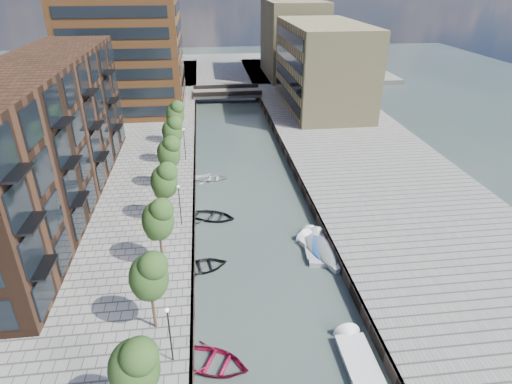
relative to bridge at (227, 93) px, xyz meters
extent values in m
plane|color=#38473F|center=(0.00, -32.00, -1.39)|extent=(300.00, 300.00, 0.00)
cube|color=gray|center=(16.00, -32.00, -0.89)|extent=(20.00, 140.00, 1.00)
cube|color=#332823|center=(-6.10, -32.00, -0.89)|extent=(0.25, 140.00, 1.00)
cube|color=#332823|center=(6.10, -32.00, -0.89)|extent=(0.25, 140.00, 1.00)
cube|color=gray|center=(0.00, 28.00, -0.89)|extent=(80.00, 40.00, 1.00)
cube|color=#321D13|center=(-20.00, -42.00, 6.61)|extent=(8.00, 38.00, 14.00)
cube|color=brown|center=(-17.00, -7.00, 14.61)|extent=(18.00, 18.00, 30.00)
cube|color=tan|center=(16.00, -10.00, 6.61)|extent=(12.00, 25.00, 14.00)
cube|color=tan|center=(16.00, 16.00, 7.61)|extent=(12.00, 20.00, 16.00)
cube|color=gray|center=(0.00, 0.00, -0.09)|extent=(13.00, 6.00, 0.60)
cube|color=#332823|center=(0.00, -2.80, 0.51)|extent=(13.00, 0.40, 0.80)
cube|color=#332823|center=(0.00, 2.80, 0.51)|extent=(13.00, 0.40, 0.80)
ellipsoid|color=#284C1C|center=(-8.50, -68.00, 3.93)|extent=(2.50, 2.50, 3.25)
cylinder|color=#382619|center=(-8.50, -61.00, 1.21)|extent=(0.20, 0.20, 3.20)
ellipsoid|color=#284C1C|center=(-8.50, -61.00, 3.93)|extent=(2.50, 2.50, 3.25)
cylinder|color=#382619|center=(-8.50, -54.00, 1.21)|extent=(0.20, 0.20, 3.20)
ellipsoid|color=#284C1C|center=(-8.50, -54.00, 3.93)|extent=(2.50, 2.50, 3.25)
cylinder|color=#382619|center=(-8.50, -47.00, 1.21)|extent=(0.20, 0.20, 3.20)
ellipsoid|color=#284C1C|center=(-8.50, -47.00, 3.93)|extent=(2.50, 2.50, 3.25)
cylinder|color=#382619|center=(-8.50, -40.00, 1.21)|extent=(0.20, 0.20, 3.20)
ellipsoid|color=#284C1C|center=(-8.50, -40.00, 3.93)|extent=(2.50, 2.50, 3.25)
cylinder|color=#382619|center=(-8.50, -33.00, 1.21)|extent=(0.20, 0.20, 3.20)
ellipsoid|color=#284C1C|center=(-8.50, -33.00, 3.93)|extent=(2.50, 2.50, 3.25)
cylinder|color=#382619|center=(-8.50, -26.00, 1.21)|extent=(0.20, 0.20, 3.20)
ellipsoid|color=#284C1C|center=(-8.50, -26.00, 3.93)|extent=(2.50, 2.50, 3.25)
cylinder|color=black|center=(-7.20, -64.00, 1.61)|extent=(0.10, 0.10, 4.00)
sphere|color=#FFF2CC|center=(-7.20, -64.00, 3.61)|extent=(0.24, 0.24, 0.24)
cylinder|color=black|center=(-7.20, -48.00, 1.61)|extent=(0.10, 0.10, 4.00)
sphere|color=#FFF2CC|center=(-7.20, -48.00, 3.61)|extent=(0.24, 0.24, 0.24)
cylinder|color=black|center=(-7.20, -32.00, 1.61)|extent=(0.10, 0.10, 4.00)
sphere|color=#FFF2CC|center=(-7.20, -32.00, 3.61)|extent=(0.24, 0.24, 0.24)
imported|color=black|center=(-5.29, -53.72, -1.39)|extent=(4.75, 3.80, 0.88)
imported|color=maroon|center=(-4.79, -63.86, -1.39)|extent=(5.81, 5.14, 1.00)
imported|color=white|center=(-4.11, -36.30, -1.39)|extent=(4.31, 3.30, 0.83)
imported|color=black|center=(-4.15, -45.57, -1.39)|extent=(5.25, 4.51, 0.92)
cube|color=silver|center=(4.62, -51.86, -1.34)|extent=(1.97, 4.41, 0.61)
cube|color=silver|center=(4.62, -51.86, -1.02)|extent=(2.06, 4.51, 0.09)
cone|color=silver|center=(4.82, -49.73, -1.30)|extent=(1.65, 0.98, 1.58)
ellipsoid|color=slate|center=(4.62, -51.86, -0.97)|extent=(1.85, 4.03, 0.52)
cube|color=white|center=(4.41, -65.41, -1.33)|extent=(1.94, 5.16, 0.73)
cube|color=white|center=(4.41, -65.41, -0.94)|extent=(2.03, 5.27, 0.11)
cone|color=white|center=(4.39, -62.83, -1.28)|extent=(1.91, 1.02, 1.90)
cube|color=#BCBCBA|center=(4.91, -52.52, -1.34)|extent=(2.55, 4.86, 0.65)
cube|color=#BCBCBA|center=(4.91, -52.52, -0.99)|extent=(2.64, 4.98, 0.10)
cone|color=#BCBCBA|center=(5.34, -50.24, -1.29)|extent=(1.85, 1.21, 1.71)
ellipsoid|color=#21519B|center=(4.91, -52.52, -0.94)|extent=(2.37, 4.45, 0.56)
cube|color=white|center=(5.38, -53.11, -1.33)|extent=(3.79, 5.49, 0.73)
cube|color=white|center=(5.38, -53.11, -0.94)|extent=(3.92, 5.63, 0.11)
cone|color=white|center=(4.36, -50.74, -1.28)|extent=(2.15, 1.68, 1.91)
ellipsoid|color=slate|center=(5.38, -53.11, -0.89)|extent=(3.51, 5.04, 0.63)
imported|color=silver|center=(11.81, -9.66, 0.34)|extent=(2.10, 4.43, 1.46)
camera|label=1|loc=(-4.39, -83.12, 20.76)|focal=30.00mm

